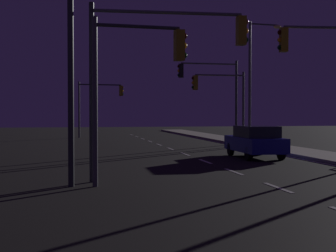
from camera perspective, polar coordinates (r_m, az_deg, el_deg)
ground_plane at (r=22.86m, az=4.02°, el=-4.02°), size 112.00×112.00×0.00m
sidewalk_right at (r=25.28m, az=18.16°, el=-3.40°), size 2.65×77.00×0.14m
lane_markings_center at (r=26.24m, az=2.02°, el=-3.29°), size 0.14×50.00×0.01m
lane_edge_line at (r=29.11m, az=10.61°, el=-2.84°), size 0.14×53.00×0.01m
car at (r=24.59m, az=10.09°, el=-1.73°), size 1.91×4.44×1.57m
traffic_light_near_right at (r=32.75m, az=6.09°, el=3.85°), size 3.69×0.35×4.83m
traffic_light_mid_right at (r=15.02m, az=-3.73°, el=6.60°), size 2.95×0.44×5.08m
traffic_light_far_right at (r=20.82m, az=17.92°, el=6.81°), size 3.52×0.59×5.75m
traffic_light_mid_left at (r=15.99m, az=-0.82°, el=8.24°), size 5.22×0.48×5.70m
traffic_light_near_left at (r=34.32m, az=5.10°, el=4.83°), size 4.35×0.35×5.74m
traffic_light_overhead_east at (r=44.71m, az=-7.98°, el=3.23°), size 4.11×0.70×5.02m
street_lamp_mid_block at (r=33.11m, az=10.04°, el=6.31°), size 2.40×0.50×8.10m
street_lamp_across_street at (r=14.90m, az=-12.26°, el=12.23°), size 1.81×1.74×8.36m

